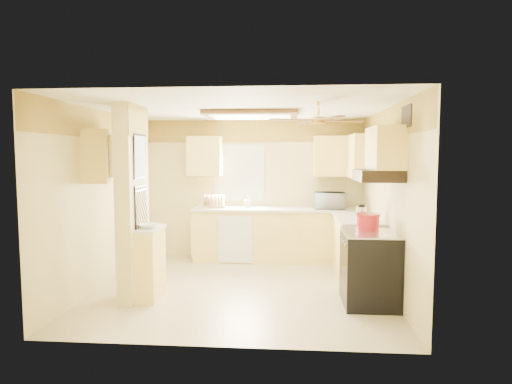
# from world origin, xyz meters

# --- Properties ---
(floor) EXTENTS (4.00, 4.00, 0.00)m
(floor) POSITION_xyz_m (0.00, 0.00, 0.00)
(floor) COLOR tan
(floor) RESTS_ON ground
(ceiling) EXTENTS (4.00, 4.00, 0.00)m
(ceiling) POSITION_xyz_m (0.00, 0.00, 2.50)
(ceiling) COLOR white
(ceiling) RESTS_ON wall_back
(wall_back) EXTENTS (4.00, 0.00, 4.00)m
(wall_back) POSITION_xyz_m (0.00, 1.90, 1.25)
(wall_back) COLOR #DDCC87
(wall_back) RESTS_ON floor
(wall_front) EXTENTS (4.00, 0.00, 4.00)m
(wall_front) POSITION_xyz_m (0.00, -1.90, 1.25)
(wall_front) COLOR #DDCC87
(wall_front) RESTS_ON floor
(wall_left) EXTENTS (0.00, 3.80, 3.80)m
(wall_left) POSITION_xyz_m (-2.00, 0.00, 1.25)
(wall_left) COLOR #DDCC87
(wall_left) RESTS_ON floor
(wall_right) EXTENTS (0.00, 3.80, 3.80)m
(wall_right) POSITION_xyz_m (2.00, 0.00, 1.25)
(wall_right) COLOR #DDCC87
(wall_right) RESTS_ON floor
(wallpaper_border) EXTENTS (4.00, 0.02, 0.40)m
(wallpaper_border) POSITION_xyz_m (0.00, 1.88, 2.30)
(wallpaper_border) COLOR gold
(wallpaper_border) RESTS_ON wall_back
(partition_column) EXTENTS (0.20, 0.70, 2.50)m
(partition_column) POSITION_xyz_m (-1.35, -0.55, 1.25)
(partition_column) COLOR #DDCC87
(partition_column) RESTS_ON floor
(partition_ledge) EXTENTS (0.25, 0.55, 0.90)m
(partition_ledge) POSITION_xyz_m (-1.13, -0.55, 0.45)
(partition_ledge) COLOR #FDDB77
(partition_ledge) RESTS_ON floor
(ledge_top) EXTENTS (0.28, 0.58, 0.04)m
(ledge_top) POSITION_xyz_m (-1.13, -0.55, 0.92)
(ledge_top) COLOR white
(ledge_top) RESTS_ON partition_ledge
(lower_cabinets_back) EXTENTS (3.00, 0.60, 0.90)m
(lower_cabinets_back) POSITION_xyz_m (0.50, 1.60, 0.45)
(lower_cabinets_back) COLOR #FDDB77
(lower_cabinets_back) RESTS_ON floor
(lower_cabinets_right) EXTENTS (0.60, 1.40, 0.90)m
(lower_cabinets_right) POSITION_xyz_m (1.70, 0.60, 0.45)
(lower_cabinets_right) COLOR #FDDB77
(lower_cabinets_right) RESTS_ON floor
(countertop_back) EXTENTS (3.04, 0.64, 0.04)m
(countertop_back) POSITION_xyz_m (0.50, 1.59, 0.92)
(countertop_back) COLOR white
(countertop_back) RESTS_ON lower_cabinets_back
(countertop_right) EXTENTS (0.64, 1.44, 0.04)m
(countertop_right) POSITION_xyz_m (1.69, 0.60, 0.92)
(countertop_right) COLOR white
(countertop_right) RESTS_ON lower_cabinets_right
(dishwasher_panel) EXTENTS (0.58, 0.02, 0.80)m
(dishwasher_panel) POSITION_xyz_m (-0.25, 1.29, 0.43)
(dishwasher_panel) COLOR white
(dishwasher_panel) RESTS_ON lower_cabinets_back
(window) EXTENTS (0.92, 0.02, 1.02)m
(window) POSITION_xyz_m (-0.25, 1.89, 1.55)
(window) COLOR white
(window) RESTS_ON wall_back
(upper_cab_back_left) EXTENTS (0.60, 0.35, 0.70)m
(upper_cab_back_left) POSITION_xyz_m (-0.85, 1.72, 1.85)
(upper_cab_back_left) COLOR #FDDB77
(upper_cab_back_left) RESTS_ON wall_back
(upper_cab_back_right) EXTENTS (0.90, 0.35, 0.70)m
(upper_cab_back_right) POSITION_xyz_m (1.55, 1.72, 1.85)
(upper_cab_back_right) COLOR #FDDB77
(upper_cab_back_right) RESTS_ON wall_back
(upper_cab_right) EXTENTS (0.35, 1.00, 0.70)m
(upper_cab_right) POSITION_xyz_m (1.82, 1.25, 1.85)
(upper_cab_right) COLOR #FDDB77
(upper_cab_right) RESTS_ON wall_right
(upper_cab_left_wall) EXTENTS (0.35, 0.75, 0.70)m
(upper_cab_left_wall) POSITION_xyz_m (-1.82, -0.25, 1.85)
(upper_cab_left_wall) COLOR #FDDB77
(upper_cab_left_wall) RESTS_ON wall_left
(upper_cab_over_stove) EXTENTS (0.35, 0.76, 0.52)m
(upper_cab_over_stove) POSITION_xyz_m (1.82, -0.55, 1.95)
(upper_cab_over_stove) COLOR #FDDB77
(upper_cab_over_stove) RESTS_ON wall_right
(stove) EXTENTS (0.68, 0.77, 0.92)m
(stove) POSITION_xyz_m (1.67, -0.55, 0.46)
(stove) COLOR black
(stove) RESTS_ON floor
(range_hood) EXTENTS (0.50, 0.76, 0.14)m
(range_hood) POSITION_xyz_m (1.74, -0.55, 1.62)
(range_hood) COLOR black
(range_hood) RESTS_ON upper_cab_over_stove
(poster_menu) EXTENTS (0.02, 0.42, 0.57)m
(poster_menu) POSITION_xyz_m (-1.24, -0.55, 1.85)
(poster_menu) COLOR black
(poster_menu) RESTS_ON partition_column
(poster_nashville) EXTENTS (0.02, 0.42, 0.57)m
(poster_nashville) POSITION_xyz_m (-1.24, -0.55, 1.20)
(poster_nashville) COLOR black
(poster_nashville) RESTS_ON partition_column
(ceiling_light_panel) EXTENTS (1.35, 0.95, 0.06)m
(ceiling_light_panel) POSITION_xyz_m (0.10, 0.50, 2.46)
(ceiling_light_panel) COLOR brown
(ceiling_light_panel) RESTS_ON ceiling
(ceiling_fan) EXTENTS (1.15, 1.15, 0.26)m
(ceiling_fan) POSITION_xyz_m (1.00, -0.70, 2.29)
(ceiling_fan) COLOR gold
(ceiling_fan) RESTS_ON ceiling
(vent_grate) EXTENTS (0.02, 0.40, 0.25)m
(vent_grate) POSITION_xyz_m (1.98, -0.90, 2.30)
(vent_grate) COLOR black
(vent_grate) RESTS_ON wall_right
(microwave) EXTENTS (0.53, 0.37, 0.29)m
(microwave) POSITION_xyz_m (1.37, 1.59, 1.08)
(microwave) COLOR white
(microwave) RESTS_ON countertop_back
(bowl) EXTENTS (0.24, 0.24, 0.06)m
(bowl) POSITION_xyz_m (-1.11, -0.63, 0.97)
(bowl) COLOR white
(bowl) RESTS_ON ledge_top
(dutch_oven) EXTENTS (0.31, 0.31, 0.20)m
(dutch_oven) POSITION_xyz_m (1.67, -0.36, 1.02)
(dutch_oven) COLOR #AF1821
(dutch_oven) RESTS_ON stove
(kettle) EXTENTS (0.15, 0.15, 0.22)m
(kettle) POSITION_xyz_m (1.69, 0.27, 1.04)
(kettle) COLOR silver
(kettle) RESTS_ON countertop_right
(dish_rack) EXTENTS (0.41, 0.32, 0.22)m
(dish_rack) POSITION_xyz_m (-0.67, 1.61, 1.02)
(dish_rack) COLOR tan
(dish_rack) RESTS_ON countertop_back
(utensil_crock) EXTENTS (0.10, 0.10, 0.20)m
(utensil_crock) POSITION_xyz_m (-0.08, 1.68, 1.01)
(utensil_crock) COLOR white
(utensil_crock) RESTS_ON countertop_back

